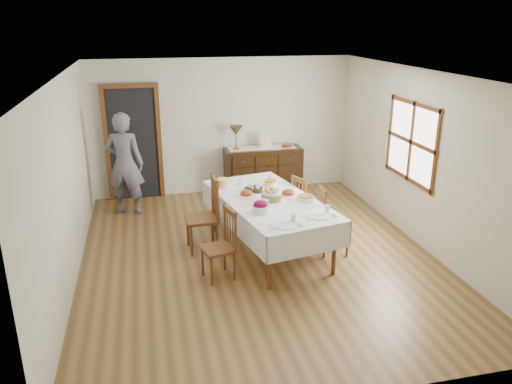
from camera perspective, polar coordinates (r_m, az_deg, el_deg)
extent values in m
plane|color=brown|center=(7.36, 0.17, -7.26)|extent=(6.00, 6.00, 0.00)
cube|color=white|center=(6.62, 0.20, 13.33)|extent=(5.00, 6.00, 0.02)
cube|color=beige|center=(9.73, -3.83, 7.47)|extent=(5.00, 0.02, 2.60)
cube|color=beige|center=(4.22, 9.52, -9.12)|extent=(5.00, 0.02, 2.60)
cube|color=beige|center=(6.79, -20.85, 0.97)|extent=(0.02, 6.00, 2.60)
cube|color=beige|center=(7.80, 18.41, 3.54)|extent=(0.02, 6.00, 2.60)
cube|color=white|center=(8.00, 17.40, 5.50)|extent=(0.02, 1.30, 1.10)
cube|color=#593115|center=(7.99, 17.32, 5.49)|extent=(0.03, 1.46, 1.26)
cube|color=black|center=(9.64, -13.82, 5.31)|extent=(0.90, 0.06, 2.10)
cube|color=#593115|center=(9.62, -13.82, 5.28)|extent=(1.04, 0.08, 2.18)
cube|color=white|center=(7.19, 1.50, -0.94)|extent=(1.62, 2.54, 0.04)
cylinder|color=#593115|center=(6.33, 1.55, -8.05)|extent=(0.06, 0.06, 0.76)
cylinder|color=#593115|center=(6.76, 8.95, -6.41)|extent=(0.06, 0.06, 0.76)
cylinder|color=#593115|center=(8.04, -4.78, -1.96)|extent=(0.06, 0.06, 0.76)
cylinder|color=#593115|center=(8.39, 1.41, -0.98)|extent=(0.06, 0.06, 0.76)
cube|color=white|center=(7.02, -2.92, -2.86)|extent=(0.50, 2.35, 0.36)
cube|color=white|center=(7.51, 5.60, -1.43)|extent=(0.50, 2.35, 0.36)
cube|color=white|center=(6.29, 6.22, -5.71)|extent=(1.20, 0.26, 0.36)
cube|color=white|center=(8.26, -2.10, 0.61)|extent=(1.20, 0.26, 0.36)
cube|color=#593115|center=(6.59, -4.37, -6.49)|extent=(0.48, 0.48, 0.04)
cylinder|color=#593115|center=(6.78, -6.12, -7.91)|extent=(0.03, 0.03, 0.41)
cylinder|color=#593115|center=(6.51, -5.09, -9.08)|extent=(0.03, 0.03, 0.41)
cylinder|color=#593115|center=(6.88, -3.60, -7.38)|extent=(0.03, 0.03, 0.41)
cylinder|color=#593115|center=(6.62, -2.48, -8.51)|extent=(0.03, 0.03, 0.41)
cylinder|color=#593115|center=(6.69, -3.57, -3.57)|extent=(0.04, 0.04, 0.53)
cylinder|color=#593115|center=(6.40, -2.35, -4.64)|extent=(0.04, 0.04, 0.53)
cube|color=#593115|center=(6.46, -3.01, -2.24)|extent=(0.13, 0.38, 0.08)
cylinder|color=#593115|center=(6.63, -3.27, -3.98)|extent=(0.02, 0.02, 0.44)
cylinder|color=#593115|center=(6.55, -2.97, -4.25)|extent=(0.02, 0.02, 0.44)
cylinder|color=#593115|center=(6.48, -2.66, -4.52)|extent=(0.02, 0.02, 0.44)
cube|color=#593115|center=(7.37, -6.24, -3.07)|extent=(0.48, 0.48, 0.04)
cylinder|color=#593115|center=(7.62, -7.79, -4.47)|extent=(0.04, 0.04, 0.48)
cylinder|color=#593115|center=(7.28, -7.39, -5.63)|extent=(0.04, 0.04, 0.48)
cylinder|color=#593115|center=(7.67, -5.01, -4.20)|extent=(0.04, 0.04, 0.48)
cylinder|color=#593115|center=(7.34, -4.48, -5.33)|extent=(0.04, 0.04, 0.48)
cylinder|color=#593115|center=(7.48, -4.98, -0.17)|extent=(0.04, 0.04, 0.62)
cylinder|color=#593115|center=(7.11, -4.40, -1.20)|extent=(0.04, 0.04, 0.62)
cube|color=#593115|center=(7.21, -4.76, 1.31)|extent=(0.06, 0.44, 0.09)
cylinder|color=#593115|center=(7.39, -4.84, -0.57)|extent=(0.02, 0.02, 0.51)
cylinder|color=#593115|center=(7.30, -4.69, -0.83)|extent=(0.02, 0.02, 0.51)
cylinder|color=#593115|center=(7.21, -4.55, -1.09)|extent=(0.02, 0.02, 0.51)
cube|color=#593115|center=(7.37, 8.86, -3.62)|extent=(0.46, 0.46, 0.04)
cylinder|color=#593115|center=(7.36, 10.39, -5.73)|extent=(0.04, 0.04, 0.43)
cylinder|color=#593115|center=(7.65, 9.66, -4.67)|extent=(0.04, 0.04, 0.43)
cylinder|color=#593115|center=(7.27, 7.82, -5.91)|extent=(0.04, 0.04, 0.43)
cylinder|color=#593115|center=(7.57, 7.19, -4.83)|extent=(0.04, 0.04, 0.43)
cylinder|color=#593115|center=(7.05, 7.87, -2.18)|extent=(0.04, 0.04, 0.56)
cylinder|color=#593115|center=(7.38, 7.19, -1.17)|extent=(0.04, 0.04, 0.56)
cube|color=#593115|center=(7.14, 7.60, 0.13)|extent=(0.08, 0.40, 0.08)
cylinder|color=#593115|center=(7.14, 7.69, -2.06)|extent=(0.02, 0.02, 0.46)
cylinder|color=#593115|center=(7.22, 7.51, -1.81)|extent=(0.02, 0.02, 0.46)
cylinder|color=#593115|center=(7.30, 7.35, -1.56)|extent=(0.02, 0.02, 0.46)
cube|color=#593115|center=(8.08, 5.81, -1.64)|extent=(0.50, 0.50, 0.04)
cylinder|color=#593115|center=(8.15, 7.31, -3.16)|extent=(0.03, 0.03, 0.39)
cylinder|color=#593115|center=(8.36, 5.89, -2.50)|extent=(0.03, 0.03, 0.39)
cylinder|color=#593115|center=(7.96, 5.62, -3.66)|extent=(0.03, 0.03, 0.39)
cylinder|color=#593115|center=(8.18, 4.21, -2.96)|extent=(0.03, 0.03, 0.39)
cylinder|color=#593115|center=(7.77, 5.68, -0.49)|extent=(0.04, 0.04, 0.52)
cylinder|color=#593115|center=(8.01, 4.15, 0.17)|extent=(0.04, 0.04, 0.52)
cube|color=#593115|center=(7.81, 4.95, 1.38)|extent=(0.17, 0.36, 0.07)
cylinder|color=#593115|center=(7.83, 5.28, -0.44)|extent=(0.02, 0.02, 0.42)
cylinder|color=#593115|center=(7.89, 4.90, -0.28)|extent=(0.02, 0.02, 0.42)
cylinder|color=#593115|center=(7.95, 4.52, -0.11)|extent=(0.02, 0.02, 0.42)
cube|color=black|center=(9.82, 0.82, 2.49)|extent=(1.50, 0.50, 0.90)
cube|color=black|center=(9.40, -1.47, 3.44)|extent=(0.42, 0.02, 0.18)
sphere|color=brown|center=(9.38, -1.45, 3.41)|extent=(0.03, 0.03, 0.03)
cube|color=black|center=(9.50, 1.19, 3.60)|extent=(0.42, 0.02, 0.18)
sphere|color=brown|center=(9.48, 1.22, 3.57)|extent=(0.03, 0.03, 0.03)
cube|color=black|center=(9.61, 3.80, 3.76)|extent=(0.42, 0.02, 0.18)
sphere|color=brown|center=(9.60, 3.83, 3.72)|extent=(0.03, 0.03, 0.03)
imported|color=#595967|center=(8.90, -14.81, 3.51)|extent=(0.69, 0.54, 1.93)
cylinder|color=olive|center=(7.12, 1.78, -0.56)|extent=(0.29, 0.29, 0.10)
cylinder|color=white|center=(7.10, 1.79, -0.10)|extent=(0.26, 0.26, 0.02)
sphere|color=#BF8F45|center=(7.11, 2.36, 0.17)|extent=(0.08, 0.08, 0.08)
sphere|color=#BF8F45|center=(7.16, 1.82, 0.31)|extent=(0.08, 0.08, 0.08)
sphere|color=#BF8F45|center=(7.11, 1.24, 0.20)|extent=(0.08, 0.08, 0.08)
sphere|color=#BF8F45|center=(7.04, 1.41, -0.02)|extent=(0.08, 0.08, 0.08)
sphere|color=#BF8F45|center=(7.03, 2.11, -0.04)|extent=(0.08, 0.08, 0.08)
cylinder|color=black|center=(7.49, -0.26, 0.28)|extent=(0.28, 0.28, 0.05)
ellipsoid|color=#EC7F81|center=(7.49, 0.32, 0.69)|extent=(0.05, 0.05, 0.06)
ellipsoid|color=#7DD9FB|center=(7.54, -0.09, 0.83)|extent=(0.05, 0.05, 0.06)
ellipsoid|color=#7ED170|center=(7.52, -0.66, 0.79)|extent=(0.05, 0.05, 0.06)
ellipsoid|color=gold|center=(7.46, -0.84, 0.61)|extent=(0.05, 0.05, 0.06)
ellipsoid|color=#BB8FDF|center=(7.40, -0.44, 0.47)|extent=(0.05, 0.05, 0.06)
ellipsoid|color=#FFE479|center=(7.42, 0.14, 0.51)|extent=(0.05, 0.05, 0.06)
cylinder|color=silver|center=(7.30, -1.09, -0.39)|extent=(0.32, 0.32, 0.01)
ellipsoid|color=maroon|center=(7.29, -1.09, -0.17)|extent=(0.19, 0.16, 0.11)
cylinder|color=silver|center=(7.33, 3.71, -0.33)|extent=(0.27, 0.27, 0.02)
ellipsoid|color=maroon|center=(7.32, 3.71, -0.10)|extent=(0.19, 0.16, 0.11)
cylinder|color=silver|center=(6.68, 0.54, -1.95)|extent=(0.24, 0.24, 0.09)
ellipsoid|color=#64032F|center=(6.66, 0.54, -1.42)|extent=(0.20, 0.17, 0.11)
cylinder|color=silver|center=(7.75, 1.69, 0.98)|extent=(0.23, 0.23, 0.06)
cylinder|color=orange|center=(7.74, 1.69, 1.29)|extent=(0.18, 0.18, 0.03)
cylinder|color=#C9B581|center=(7.68, -3.79, 0.89)|extent=(0.24, 0.24, 0.09)
cylinder|color=#F4B64A|center=(7.66, -3.80, 1.36)|extent=(0.20, 0.20, 0.04)
cylinder|color=silver|center=(7.16, 5.68, -0.73)|extent=(0.25, 0.25, 0.05)
cylinder|color=orange|center=(7.15, 5.69, -0.45)|extent=(0.20, 0.20, 0.02)
cube|color=silver|center=(6.97, 0.86, -1.12)|extent=(0.16, 0.12, 0.07)
cylinder|color=silver|center=(6.25, 3.39, -3.90)|extent=(0.25, 0.25, 0.01)
cube|color=white|center=(6.21, 1.88, -4.07)|extent=(0.10, 0.13, 0.01)
cube|color=silver|center=(6.21, 1.88, -4.02)|extent=(0.05, 0.16, 0.01)
cube|color=silver|center=(6.30, 4.79, -3.79)|extent=(0.05, 0.18, 0.01)
cube|color=silver|center=(6.31, 5.14, -3.76)|extent=(0.05, 0.14, 0.01)
cylinder|color=silver|center=(6.41, 4.31, -2.90)|extent=(0.07, 0.07, 0.10)
cylinder|color=silver|center=(6.58, 7.38, -2.83)|extent=(0.25, 0.25, 0.01)
cube|color=white|center=(6.53, 5.97, -2.99)|extent=(0.10, 0.13, 0.01)
cube|color=silver|center=(6.52, 5.97, -2.94)|extent=(0.05, 0.16, 0.01)
cube|color=silver|center=(6.63, 8.68, -2.73)|extent=(0.05, 0.18, 0.01)
cube|color=silver|center=(6.65, 9.00, -2.70)|extent=(0.05, 0.14, 0.01)
cylinder|color=silver|center=(6.74, 8.16, -1.91)|extent=(0.07, 0.07, 0.10)
cylinder|color=silver|center=(7.75, -1.76, 1.11)|extent=(0.07, 0.07, 0.09)
cylinder|color=silver|center=(7.95, 1.64, 1.61)|extent=(0.07, 0.07, 0.10)
cube|color=white|center=(9.72, 0.65, 5.10)|extent=(1.30, 0.35, 0.01)
cylinder|color=brown|center=(9.59, -2.27, 4.95)|extent=(0.12, 0.12, 0.03)
cylinder|color=brown|center=(9.56, -2.28, 5.77)|extent=(0.02, 0.02, 0.25)
cone|color=#433723|center=(9.51, -2.30, 7.03)|extent=(0.26, 0.26, 0.18)
cube|color=beige|center=(9.65, 1.14, 5.82)|extent=(0.22, 0.08, 0.28)
cylinder|color=#593115|center=(9.77, 3.56, 5.29)|extent=(0.20, 0.20, 0.06)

